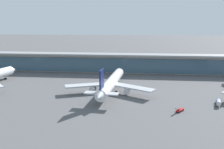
{
  "coord_description": "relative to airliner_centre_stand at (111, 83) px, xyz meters",
  "views": [
    {
      "loc": [
        15.58,
        -137.82,
        40.5
      ],
      "look_at": [
        0.0,
        11.75,
        8.23
      ],
      "focal_mm": 40.12,
      "sensor_mm": 36.0,
      "label": 1
    }
  ],
  "objects": [
    {
      "name": "ground_plane",
      "position": [
        -0.58,
        -1.19,
        -5.64
      ],
      "size": [
        1200.0,
        1200.0,
        0.0
      ],
      "primitive_type": "plane",
      "color": "#515154"
    },
    {
      "name": "airliner_centre_stand",
      "position": [
        0.0,
        0.0,
        0.0
      ],
      "size": [
        51.57,
        67.28,
        17.91
      ],
      "color": "white",
      "rests_on": "ground"
    },
    {
      "name": "service_truck_under_wing_red",
      "position": [
        34.47,
        -28.55,
        -4.83
      ],
      "size": [
        5.02,
        6.34,
        2.7
      ],
      "color": "#B21E1E",
      "rests_on": "ground"
    },
    {
      "name": "service_truck_mid_apron_blue",
      "position": [
        54.82,
        -17.61,
        -3.93
      ],
      "size": [
        4.53,
        8.89,
        2.95
      ],
      "color": "#234C9E",
      "rests_on": "ground"
    },
    {
      "name": "terminal_building",
      "position": [
        -0.58,
        57.3,
        2.23
      ],
      "size": [
        286.08,
        12.8,
        15.2
      ],
      "color": "#B2ADA3",
      "rests_on": "ground"
    }
  ]
}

